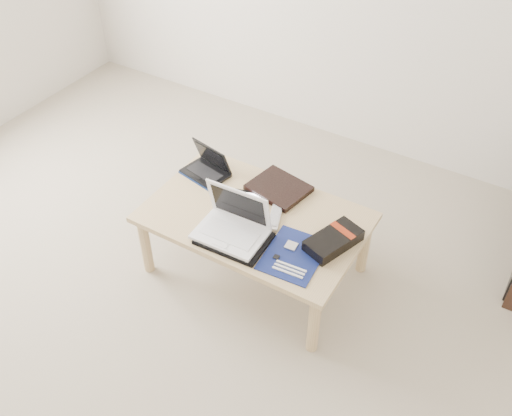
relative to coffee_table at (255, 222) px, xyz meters
The scene contains 13 objects.
ground 0.76m from the coffee_table, 121.08° to the right, with size 4.00×4.00×0.00m, color #AEA28D.
coffee_table is the anchor object (origin of this frame).
book 0.24m from the coffee_table, 88.56° to the left, with size 0.33×0.29×0.03m.
netbook 0.44m from the coffee_table, 158.02° to the left, with size 0.28×0.22×0.17m.
tablet 0.12m from the coffee_table, 155.45° to the left, with size 0.30×0.26×0.01m.
remote 0.12m from the coffee_table, 29.70° to the left, with size 0.13×0.24×0.02m.
neoprene_sleeve 0.21m from the coffee_table, 88.80° to the right, with size 0.33×0.24×0.02m, color black.
white_laptop 0.21m from the coffee_table, 96.56° to the right, with size 0.34×0.25×0.24m.
motherboard 0.34m from the coffee_table, 25.85° to the right, with size 0.28×0.34×0.02m.
gpu_box 0.44m from the coffee_table, ahead, with size 0.23×0.31×0.06m.
cable_coil 0.14m from the coffee_table, 137.33° to the right, with size 0.10×0.10×0.01m, color black.
floor_cable_coil 0.79m from the coffee_table, behind, with size 0.19×0.19×0.01m, color black.
floor_cable_trail 0.68m from the coffee_table, 167.32° to the left, with size 0.01×0.01×0.38m, color black.
Camera 1 is at (1.45, -1.25, 2.35)m, focal length 40.00 mm.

